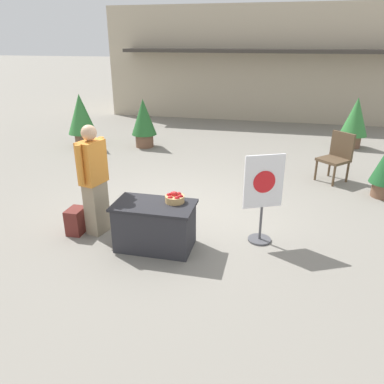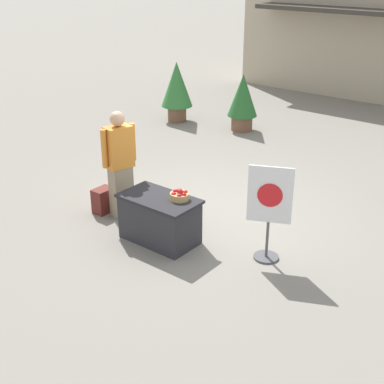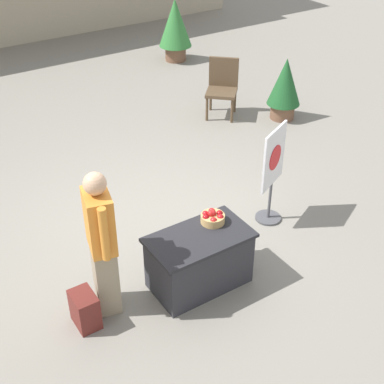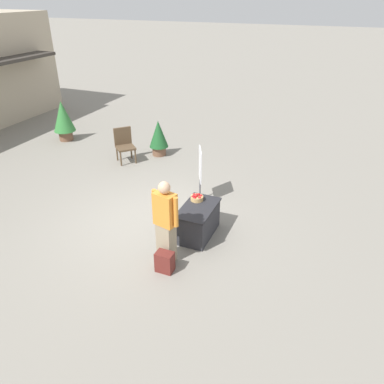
# 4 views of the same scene
# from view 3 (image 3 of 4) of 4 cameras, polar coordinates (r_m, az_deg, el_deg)

# --- Properties ---
(ground_plane) EXTENTS (120.00, 120.00, 0.00)m
(ground_plane) POSITION_cam_3_polar(r_m,az_deg,el_deg) (7.36, -4.93, -3.73)
(ground_plane) COLOR gray
(display_table) EXTENTS (1.19, 0.68, 0.71)m
(display_table) POSITION_cam_3_polar(r_m,az_deg,el_deg) (6.26, 0.80, -7.26)
(display_table) COLOR #2D2D33
(display_table) RESTS_ON ground_plane
(apple_basket) EXTENTS (0.28, 0.28, 0.16)m
(apple_basket) POSITION_cam_3_polar(r_m,az_deg,el_deg) (6.21, 2.21, -2.72)
(apple_basket) COLOR tan
(apple_basket) RESTS_ON display_table
(person_visitor) EXTENTS (0.35, 0.60, 1.77)m
(person_visitor) POSITION_cam_3_polar(r_m,az_deg,el_deg) (5.70, -9.59, -5.39)
(person_visitor) COLOR gray
(person_visitor) RESTS_ON ground_plane
(backpack) EXTENTS (0.24, 0.34, 0.42)m
(backpack) POSITION_cam_3_polar(r_m,az_deg,el_deg) (6.00, -11.35, -12.19)
(backpack) COLOR maroon
(backpack) RESTS_ON ground_plane
(poster_board) EXTENTS (0.57, 0.36, 1.40)m
(poster_board) POSITION_cam_3_polar(r_m,az_deg,el_deg) (7.13, 8.59, 2.20)
(poster_board) COLOR #4C4C51
(poster_board) RESTS_ON ground_plane
(patio_chair) EXTENTS (0.78, 0.78, 1.07)m
(patio_chair) POSITION_cam_3_polar(r_m,az_deg,el_deg) (10.21, 3.27, 11.38)
(patio_chair) COLOR brown
(patio_chair) RESTS_ON ground_plane
(potted_plant_far_right) EXTENTS (0.62, 0.62, 1.17)m
(potted_plant_far_right) POSITION_cam_3_polar(r_m,az_deg,el_deg) (10.14, 9.87, 11.07)
(potted_plant_far_right) COLOR brown
(potted_plant_far_right) RESTS_ON ground_plane
(potted_plant_near_right) EXTENTS (0.76, 0.76, 1.43)m
(potted_plant_near_right) POSITION_cam_3_polar(r_m,az_deg,el_deg) (12.92, -1.81, 17.25)
(potted_plant_near_right) COLOR brown
(potted_plant_near_right) RESTS_ON ground_plane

